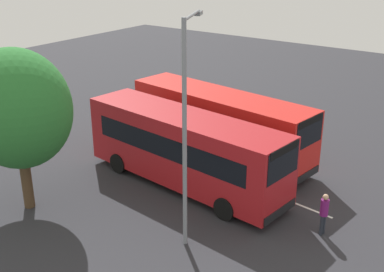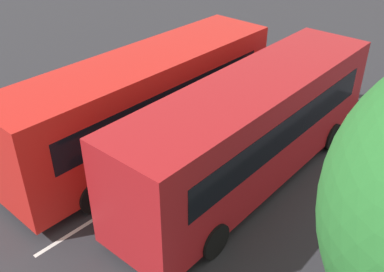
{
  "view_description": "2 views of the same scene",
  "coord_description": "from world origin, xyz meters",
  "px_view_note": "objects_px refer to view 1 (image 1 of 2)",
  "views": [
    {
      "loc": [
        11.92,
        -18.44,
        10.54
      ],
      "look_at": [
        -0.58,
        -1.06,
        2.06
      ],
      "focal_mm": 46.29,
      "sensor_mm": 36.0,
      "label": 1
    },
    {
      "loc": [
        -10.58,
        -6.91,
        8.49
      ],
      "look_at": [
        -1.33,
        -0.53,
        1.55
      ],
      "focal_mm": 41.05,
      "sensor_mm": 36.0,
      "label": 2
    }
  ],
  "objects_px": {
    "street_lamp": "(186,121)",
    "bus_far_left": "(185,148)",
    "depot_tree": "(17,109)",
    "bus_center_left": "(220,123)",
    "pedestrian": "(324,211)"
  },
  "relations": [
    {
      "from": "bus_center_left",
      "to": "bus_far_left",
      "type": "bearing_deg",
      "value": -75.46
    },
    {
      "from": "pedestrian",
      "to": "depot_tree",
      "type": "relative_size",
      "value": 0.25
    },
    {
      "from": "bus_center_left",
      "to": "pedestrian",
      "type": "relative_size",
      "value": 6.09
    },
    {
      "from": "bus_far_left",
      "to": "bus_center_left",
      "type": "relative_size",
      "value": 1.0
    },
    {
      "from": "bus_far_left",
      "to": "depot_tree",
      "type": "relative_size",
      "value": 1.54
    },
    {
      "from": "street_lamp",
      "to": "bus_center_left",
      "type": "bearing_deg",
      "value": 0.23
    },
    {
      "from": "bus_far_left",
      "to": "street_lamp",
      "type": "relative_size",
      "value": 1.26
    },
    {
      "from": "bus_center_left",
      "to": "depot_tree",
      "type": "xyz_separation_m",
      "value": [
        -3.71,
        -9.14,
        2.5
      ]
    },
    {
      "from": "bus_center_left",
      "to": "depot_tree",
      "type": "bearing_deg",
      "value": -104.85
    },
    {
      "from": "bus_far_left",
      "to": "street_lamp",
      "type": "xyz_separation_m",
      "value": [
        2.72,
        -3.56,
        2.92
      ]
    },
    {
      "from": "depot_tree",
      "to": "bus_center_left",
      "type": "bearing_deg",
      "value": 67.9
    },
    {
      "from": "street_lamp",
      "to": "bus_far_left",
      "type": "bearing_deg",
      "value": 13.83
    },
    {
      "from": "depot_tree",
      "to": "street_lamp",
      "type": "bearing_deg",
      "value": 15.25
    },
    {
      "from": "pedestrian",
      "to": "street_lamp",
      "type": "relative_size",
      "value": 0.21
    },
    {
      "from": "bus_center_left",
      "to": "street_lamp",
      "type": "height_order",
      "value": "street_lamp"
    }
  ]
}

